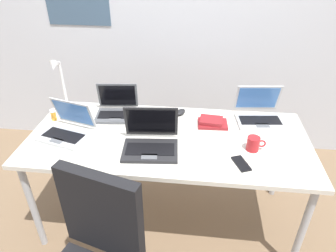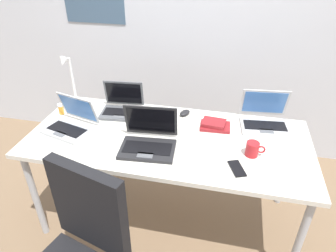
# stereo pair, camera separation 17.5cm
# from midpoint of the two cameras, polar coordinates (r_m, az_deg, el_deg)

# --- Properties ---
(ground_plane) EXTENTS (12.00, 12.00, 0.00)m
(ground_plane) POSITION_cam_midpoint_polar(r_m,az_deg,el_deg) (2.45, 2.13, -16.52)
(ground_plane) COLOR #7A6047
(wall_back) EXTENTS (6.00, 0.13, 2.60)m
(wall_back) POSITION_cam_midpoint_polar(r_m,az_deg,el_deg) (2.77, 7.22, 20.60)
(wall_back) COLOR silver
(wall_back) RESTS_ON ground_plane
(desk) EXTENTS (1.80, 0.80, 0.74)m
(desk) POSITION_cam_midpoint_polar(r_m,az_deg,el_deg) (1.99, 2.51, -3.41)
(desk) COLOR silver
(desk) RESTS_ON ground_plane
(desk_lamp) EXTENTS (0.12, 0.18, 0.40)m
(desk_lamp) POSITION_cam_midpoint_polar(r_m,az_deg,el_deg) (2.34, -15.85, 8.16)
(desk_lamp) COLOR white
(desk_lamp) RESTS_ON desk
(laptop_front_left) EXTENTS (0.35, 0.31, 0.24)m
(laptop_front_left) POSITION_cam_midpoint_polar(r_m,az_deg,el_deg) (1.84, -0.96, -2.76)
(laptop_front_left) COLOR #232326
(laptop_front_left) RESTS_ON desk
(laptop_mid_desk) EXTENTS (0.31, 0.26, 0.22)m
(laptop_mid_desk) POSITION_cam_midpoint_polar(r_m,az_deg,el_deg) (2.22, -6.41, 3.51)
(laptop_mid_desk) COLOR #515459
(laptop_mid_desk) RESTS_ON desk
(laptop_back_left) EXTENTS (0.35, 0.33, 0.22)m
(laptop_back_left) POSITION_cam_midpoint_polar(r_m,az_deg,el_deg) (2.09, -15.57, 0.41)
(laptop_back_left) COLOR #B7BABC
(laptop_back_left) RESTS_ON desk
(laptop_back_right) EXTENTS (0.34, 0.31, 0.23)m
(laptop_back_right) POSITION_cam_midpoint_polar(r_m,az_deg,el_deg) (2.19, 19.87, 1.17)
(laptop_back_right) COLOR #B7BABC
(laptop_back_right) RESTS_ON desk
(computer_mouse) EXTENTS (0.09, 0.11, 0.03)m
(computer_mouse) POSITION_cam_midpoint_polar(r_m,az_deg,el_deg) (2.20, 5.45, 2.41)
(computer_mouse) COLOR black
(computer_mouse) RESTS_ON desk
(cell_phone) EXTENTS (0.11, 0.15, 0.01)m
(cell_phone) POSITION_cam_midpoint_polar(r_m,az_deg,el_deg) (1.76, 15.62, -7.78)
(cell_phone) COLOR black
(cell_phone) RESTS_ON desk
(pill_bottle) EXTENTS (0.04, 0.04, 0.08)m
(pill_bottle) POSITION_cam_midpoint_polar(r_m,az_deg,el_deg) (2.30, -17.42, 3.04)
(pill_bottle) COLOR gold
(pill_bottle) RESTS_ON desk
(book_stack) EXTENTS (0.20, 0.14, 0.05)m
(book_stack) POSITION_cam_midpoint_polar(r_m,az_deg,el_deg) (2.08, 11.11, 0.15)
(book_stack) COLOR maroon
(book_stack) RESTS_ON desk
(coffee_mug) EXTENTS (0.11, 0.08, 0.09)m
(coffee_mug) POSITION_cam_midpoint_polar(r_m,az_deg,el_deg) (1.87, 18.20, -4.21)
(coffee_mug) COLOR #B21E23
(coffee_mug) RESTS_ON desk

